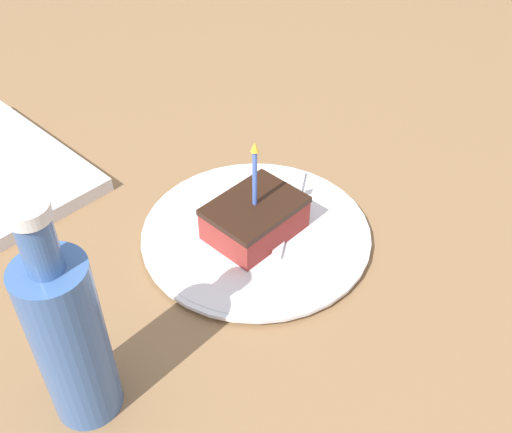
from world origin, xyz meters
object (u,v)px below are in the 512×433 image
at_px(cake_slice, 255,217).
at_px(fork, 289,205).
at_px(plate, 256,234).
at_px(bottle, 69,337).

distance_m(cake_slice, fork, 0.07).
height_order(plate, bottle, bottle).
distance_m(cake_slice, bottle, 0.29).
bearing_deg(fork, plate, -89.63).
relative_size(cake_slice, bottle, 0.54).
distance_m(plate, fork, 0.06).
distance_m(fork, bottle, 0.36).
bearing_deg(cake_slice, fork, 91.04).
xyz_separation_m(fork, bottle, (0.04, -0.34, 0.09)).
bearing_deg(cake_slice, bottle, -81.20).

